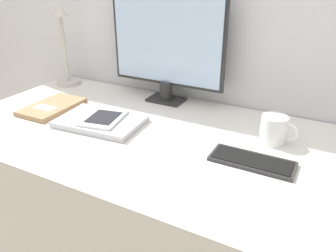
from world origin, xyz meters
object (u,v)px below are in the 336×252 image
Objects in this scene: desk_lamp at (64,45)px; notebook at (52,107)px; keyboard at (252,161)px; coffee_mug at (274,130)px; laptop at (101,121)px; monitor at (166,44)px; ereader at (104,118)px.

desk_lamp is 0.40m from notebook.
coffee_mug is (0.03, 0.17, 0.04)m from keyboard.
laptop is 0.28m from notebook.
monitor is 2.04× the size of keyboard.
monitor is at bearing 160.51° from coffee_mug.
keyboard is at bearing -1.95° from notebook.
notebook is (-0.28, 0.02, -0.00)m from laptop.
keyboard is 0.18m from coffee_mug.
laptop is 2.68× the size of coffee_mug.
monitor is 4.22× the size of coffee_mug.
coffee_mug reaches higher than ereader.
coffee_mug reaches higher than laptop.
desk_lamp is at bearing 146.38° from ereader.
monitor is 0.66m from keyboard.
ereader reaches higher than notebook.
coffee_mug is at bearing 80.89° from keyboard.
keyboard is at bearing -35.70° from monitor.
monitor reaches higher than notebook.
notebook is 2.12× the size of coffee_mug.
notebook is (-0.39, -0.32, -0.25)m from monitor.
monitor reaches higher than ereader.
desk_lamp is 1.11m from coffee_mug.
notebook is (-0.30, 0.02, -0.02)m from ereader.
keyboard is 0.77× the size of laptop.
desk_lamp reaches higher than laptop.
coffee_mug reaches higher than notebook.
desk_lamp is (-0.57, -0.03, -0.06)m from monitor.
notebook is 0.92m from coffee_mug.
ereader is (-0.58, 0.01, 0.02)m from keyboard.
laptop reaches higher than notebook.
keyboard is 1.29× the size of ereader.
notebook is at bearing -58.39° from desk_lamp.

